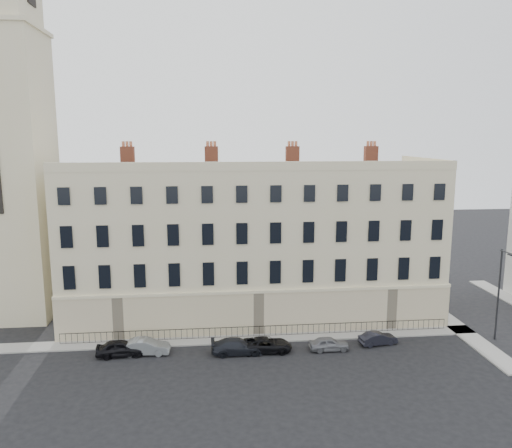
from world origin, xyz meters
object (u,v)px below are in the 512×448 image
(car_b, at_px, (146,347))
(streetlamp, at_px, (499,290))
(car_a, at_px, (121,348))
(car_f, at_px, (378,338))
(car_d, at_px, (266,345))
(car_c, at_px, (238,346))
(car_e, at_px, (329,344))

(car_b, bearing_deg, streetlamp, -87.14)
(car_a, bearing_deg, car_f, -94.13)
(car_a, distance_m, car_b, 2.03)
(car_d, height_order, car_f, car_d)
(car_a, relative_size, car_b, 0.99)
(car_c, bearing_deg, streetlamp, -88.67)
(streetlamp, bearing_deg, car_a, 173.02)
(car_b, distance_m, car_c, 7.67)
(car_e, distance_m, car_f, 4.60)
(car_f, bearing_deg, streetlamp, -100.07)
(car_d, bearing_deg, car_b, 88.62)
(car_a, height_order, car_e, car_a)
(car_b, bearing_deg, car_e, -89.90)
(car_f, xyz_separation_m, streetlamp, (10.85, -0.04, 4.04))
(car_b, xyz_separation_m, streetlamp, (30.82, -0.12, 3.93))
(car_b, bearing_deg, car_f, -87.14)
(streetlamp, bearing_deg, car_f, 172.83)
(car_a, bearing_deg, car_d, -96.12)
(car_e, bearing_deg, car_b, 87.17)
(car_c, bearing_deg, car_a, 86.56)
(car_d, distance_m, car_e, 5.34)
(car_f, distance_m, streetlamp, 11.58)
(car_a, xyz_separation_m, car_c, (9.66, -0.57, -0.04))
(car_d, bearing_deg, car_e, -91.62)
(car_d, relative_size, streetlamp, 0.52)
(car_a, relative_size, car_c, 0.90)
(car_b, bearing_deg, car_c, -91.97)
(car_d, distance_m, car_f, 9.89)
(car_a, bearing_deg, car_c, -97.58)
(car_a, distance_m, car_e, 17.46)
(car_f, height_order, streetlamp, streetlamp)
(car_b, xyz_separation_m, car_f, (19.97, -0.08, -0.11))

